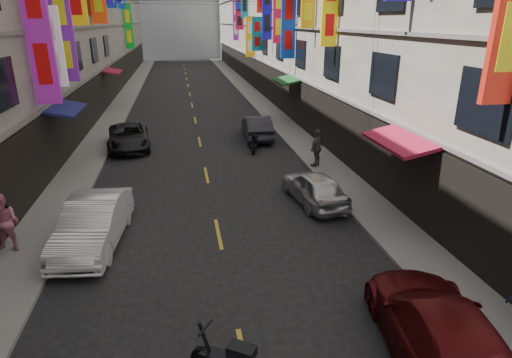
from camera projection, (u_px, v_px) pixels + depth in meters
name	position (u px, v px, depth m)	size (l,w,h in m)	color
sidewalk_left	(120.00, 107.00, 35.73)	(2.00, 90.00, 0.12)	slate
sidewalk_right	(261.00, 102.00, 37.71)	(2.00, 90.00, 0.12)	slate
street_awnings	(175.00, 105.00, 20.73)	(13.99, 35.20, 0.41)	#144E17
lane_markings	(193.00, 112.00, 33.97)	(0.12, 80.20, 0.01)	gold
scooter_far_right	(255.00, 143.00, 23.69)	(0.73, 1.76, 1.14)	black
car_left_mid	(93.00, 223.00, 13.63)	(1.61, 4.63, 1.52)	white
car_left_far	(129.00, 137.00, 24.13)	(2.21, 4.80, 1.33)	black
car_right_near	(441.00, 333.00, 8.84)	(2.14, 5.25, 1.52)	#510D0F
car_right_mid	(314.00, 187.00, 16.85)	(1.55, 3.86, 1.32)	silver
car_right_far	(257.00, 127.00, 26.10)	(1.51, 4.33, 1.43)	#292931
pedestrian_lfar	(4.00, 223.00, 12.97)	(0.91, 0.62, 1.87)	#C76989
pedestrian_rfar	(317.00, 148.00, 20.73)	(1.08, 0.61, 1.83)	#4F4F51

